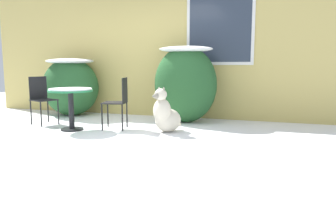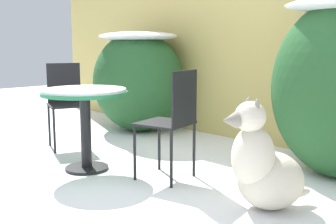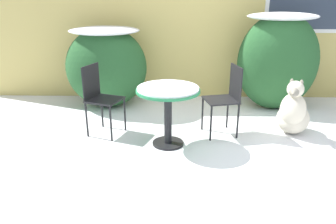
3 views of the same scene
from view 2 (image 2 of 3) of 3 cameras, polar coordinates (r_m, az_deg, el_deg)
The scene contains 6 objects.
ground_plane at distance 3.23m, azimuth -7.80°, elevation -10.89°, with size 16.00×16.00×0.00m, color white.
shrub_left at distance 5.38m, azimuth -4.11°, elevation 4.50°, with size 1.27×1.06×1.26m.
patio_table at distance 3.73m, azimuth -11.18°, elevation 0.97°, with size 0.75×0.75×0.72m.
patio_chair_near_table at distance 3.39m, azimuth 0.56°, elevation -0.93°, with size 0.47×0.47×0.90m.
patio_chair_far_side at distance 4.65m, azimuth -13.60°, elevation 1.56°, with size 0.50×0.50×0.90m.
dog at distance 2.90m, azimuth 12.81°, elevation -7.47°, with size 0.57×0.65×0.76m.
Camera 2 is at (2.45, -1.79, 1.10)m, focal length 45.00 mm.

